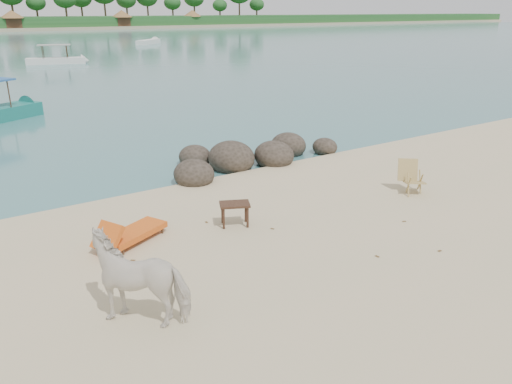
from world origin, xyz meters
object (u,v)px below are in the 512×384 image
side_table (235,216)px  lounge_chair (134,230)px  cow (141,277)px  deck_chair (415,178)px  boulders (247,157)px

side_table → lounge_chair: (-2.25, 0.51, 0.00)m
cow → deck_chair: size_ratio=1.92×
boulders → deck_chair: bearing=-65.4°
cow → deck_chair: cow is taller
cow → boulders: bearing=178.5°
cow → lounge_chair: cow is taller
lounge_chair → boulders: bearing=9.5°
boulders → cow: bearing=-133.6°
side_table → lounge_chair: 2.31m
boulders → deck_chair: deck_chair is taller
boulders → lounge_chair: 6.36m
boulders → side_table: 5.09m
boulders → cow: 8.87m
deck_chair → cow: bearing=-131.2°
boulders → cow: (-6.10, -6.41, 0.52)m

